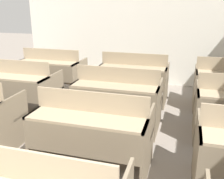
{
  "coord_description": "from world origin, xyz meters",
  "views": [
    {
      "loc": [
        1.03,
        0.04,
        1.83
      ],
      "look_at": [
        0.15,
        3.08,
        0.79
      ],
      "focal_mm": 42.0,
      "sensor_mm": 36.0,
      "label": 1
    }
  ],
  "objects": [
    {
      "name": "bench_third_left",
      "position": [
        -1.68,
        3.67,
        0.48
      ],
      "size": [
        1.26,
        0.8,
        0.95
      ],
      "color": "#81725B",
      "rests_on": "ground_plane"
    },
    {
      "name": "bench_back_center",
      "position": [
        0.08,
        4.84,
        0.48
      ],
      "size": [
        1.26,
        0.8,
        0.95
      ],
      "color": "#796A53",
      "rests_on": "ground_plane"
    },
    {
      "name": "bench_back_left",
      "position": [
        -1.67,
        4.83,
        0.48
      ],
      "size": [
        1.26,
        0.8,
        0.95
      ],
      "color": "#80715A",
      "rests_on": "ground_plane"
    },
    {
      "name": "bench_second_center",
      "position": [
        0.09,
        2.5,
        0.48
      ],
      "size": [
        1.26,
        0.8,
        0.95
      ],
      "color": "#7B6C55",
      "rests_on": "ground_plane"
    },
    {
      "name": "wall_back",
      "position": [
        0.0,
        6.15,
        1.42
      ],
      "size": [
        5.79,
        0.06,
        2.85
      ],
      "color": "white",
      "rests_on": "ground_plane"
    },
    {
      "name": "bench_third_center",
      "position": [
        0.07,
        3.64,
        0.48
      ],
      "size": [
        1.26,
        0.8,
        0.95
      ],
      "color": "#7B6C55",
      "rests_on": "ground_plane"
    }
  ]
}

